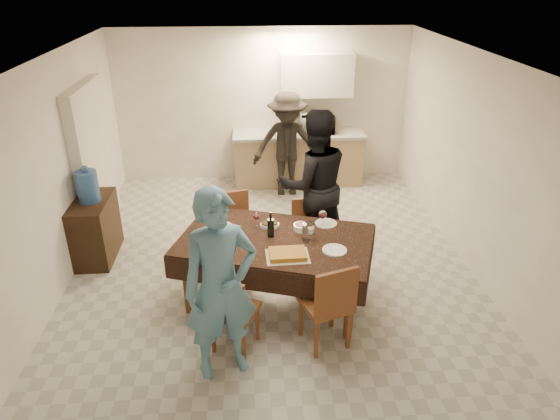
{
  "coord_description": "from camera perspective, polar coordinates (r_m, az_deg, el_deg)",
  "views": [
    {
      "loc": [
        -0.27,
        -5.49,
        3.5
      ],
      "look_at": [
        0.08,
        -0.3,
        0.93
      ],
      "focal_mm": 32.0,
      "sensor_mm": 36.0,
      "label": 1
    }
  ],
  "objects": [
    {
      "name": "floor",
      "position": [
        6.52,
        -0.89,
        -6.17
      ],
      "size": [
        5.0,
        6.0,
        0.02
      ],
      "primitive_type": "cube",
      "color": "beige",
      "rests_on": "ground"
    },
    {
      "name": "salad_bowl",
      "position": [
        5.61,
        2.44,
        -1.97
      ],
      "size": [
        0.17,
        0.17,
        0.07
      ],
      "primitive_type": "cylinder",
      "color": "white",
      "rests_on": "dining_table"
    },
    {
      "name": "dining_table",
      "position": [
        5.47,
        -0.51,
        -3.62
      ],
      "size": [
        2.34,
        1.77,
        0.81
      ],
      "rotation": [
        0.0,
        0.0,
        -0.31
      ],
      "color": "black",
      "rests_on": "floor"
    },
    {
      "name": "person_near",
      "position": [
        4.49,
        -6.79,
        -8.69
      ],
      "size": [
        0.79,
        0.63,
        1.87
      ],
      "primitive_type": "imported",
      "rotation": [
        0.0,
        0.0,
        0.31
      ],
      "color": "#5A91B3",
      "rests_on": "floor"
    },
    {
      "name": "chair_near_right",
      "position": [
        4.91,
        5.44,
        -10.1
      ],
      "size": [
        0.56,
        0.57,
        0.53
      ],
      "rotation": [
        0.0,
        0.0,
        0.33
      ],
      "color": "brown",
      "rests_on": "floor"
    },
    {
      "name": "ceiling",
      "position": [
        5.57,
        -1.08,
        17.02
      ],
      "size": [
        5.0,
        6.0,
        0.02
      ],
      "primitive_type": "cube",
      "color": "white",
      "rests_on": "wall_back"
    },
    {
      "name": "mushroom_dish",
      "position": [
        5.68,
        -1.18,
        -1.75
      ],
      "size": [
        0.2,
        0.2,
        0.04
      ],
      "primitive_type": "cylinder",
      "color": "white",
      "rests_on": "dining_table"
    },
    {
      "name": "chair_far_right",
      "position": [
        6.21,
        3.28,
        -2.43
      ],
      "size": [
        0.39,
        0.39,
        0.46
      ],
      "rotation": [
        0.0,
        0.0,
        3.14
      ],
      "color": "brown",
      "rests_on": "floor"
    },
    {
      "name": "wall_left",
      "position": [
        6.32,
        -24.29,
        3.53
      ],
      "size": [
        0.02,
        6.0,
        2.6
      ],
      "primitive_type": "cube",
      "color": "white",
      "rests_on": "floor"
    },
    {
      "name": "water_jug",
      "position": [
        6.66,
        -21.13,
        2.54
      ],
      "size": [
        0.27,
        0.27,
        0.4
      ],
      "primitive_type": "cylinder",
      "color": "#3A6ABB",
      "rests_on": "console"
    },
    {
      "name": "wall_right",
      "position": [
        6.53,
        21.58,
        4.74
      ],
      "size": [
        0.02,
        6.0,
        2.6
      ],
      "primitive_type": "cube",
      "color": "white",
      "rests_on": "floor"
    },
    {
      "name": "stub_partition",
      "position": [
        7.44,
        -20.52,
        5.39
      ],
      "size": [
        0.15,
        1.4,
        2.1
      ],
      "primitive_type": "cube",
      "color": "silver",
      "rests_on": "floor"
    },
    {
      "name": "wine_glass_c",
      "position": [
        5.66,
        -2.72,
        -1.04
      ],
      "size": [
        0.08,
        0.08,
        0.18
      ],
      "primitive_type": null,
      "color": "white",
      "rests_on": "dining_table"
    },
    {
      "name": "kitchen_worktop",
      "position": [
        8.62,
        2.12,
        8.65
      ],
      "size": [
        2.24,
        0.64,
        0.05
      ],
      "primitive_type": "cube",
      "color": "#9D9D99",
      "rests_on": "kitchen_base_cabinet"
    },
    {
      "name": "person_far",
      "position": [
        6.36,
        3.87,
        2.9
      ],
      "size": [
        1.06,
        0.88,
        1.96
      ],
      "primitive_type": "imported",
      "rotation": [
        0.0,
        0.0,
        3.3
      ],
      "color": "black",
      "rests_on": "floor"
    },
    {
      "name": "plate_near_left",
      "position": [
        5.19,
        -6.96,
        -5.04
      ],
      "size": [
        0.29,
        0.29,
        0.02
      ],
      "primitive_type": "cylinder",
      "color": "white",
      "rests_on": "dining_table"
    },
    {
      "name": "person_kitchen",
      "position": [
        8.18,
        0.81,
        7.49
      ],
      "size": [
        1.11,
        0.64,
        1.72
      ],
      "primitive_type": "imported",
      "color": "black",
      "rests_on": "floor"
    },
    {
      "name": "kitchen_base_cabinet",
      "position": [
        8.77,
        2.08,
        5.82
      ],
      "size": [
        2.2,
        0.6,
        0.86
      ],
      "primitive_type": "cube",
      "color": "#9E7C5F",
      "rests_on": "floor"
    },
    {
      "name": "wall_back",
      "position": [
        8.77,
        -2.03,
        11.79
      ],
      "size": [
        5.0,
        0.02,
        2.6
      ],
      "primitive_type": "cube",
      "color": "white",
      "rests_on": "floor"
    },
    {
      "name": "microwave",
      "position": [
        8.61,
        4.29,
        9.82
      ],
      "size": [
        0.56,
        0.38,
        0.31
      ],
      "primitive_type": "imported",
      "rotation": [
        0.0,
        0.0,
        3.14
      ],
      "color": "silver",
      "rests_on": "kitchen_worktop"
    },
    {
      "name": "savoury_tart",
      "position": [
        5.12,
        0.87,
        -5.08
      ],
      "size": [
        0.45,
        0.34,
        0.06
      ],
      "primitive_type": "cube",
      "rotation": [
        0.0,
        0.0,
        0.03
      ],
      "color": "gold",
      "rests_on": "dining_table"
    },
    {
      "name": "plate_near_right",
      "position": [
        5.25,
        6.26,
        -4.59
      ],
      "size": [
        0.26,
        0.26,
        0.02
      ],
      "primitive_type": "cylinder",
      "color": "white",
      "rests_on": "dining_table"
    },
    {
      "name": "console",
      "position": [
        6.91,
        -20.32,
        -2.05
      ],
      "size": [
        0.44,
        0.88,
        0.81
      ],
      "primitive_type": "cube",
      "color": "black",
      "rests_on": "floor"
    },
    {
      "name": "upper_cabinet",
      "position": [
        8.55,
        4.21,
        15.13
      ],
      "size": [
        1.2,
        0.34,
        0.7
      ],
      "primitive_type": "cube",
      "color": "silver",
      "rests_on": "wall_back"
    },
    {
      "name": "wine_glass_a",
      "position": [
        5.19,
        -6.43,
        -3.96
      ],
      "size": [
        0.08,
        0.08,
        0.18
      ],
      "primitive_type": null,
      "color": "white",
      "rests_on": "dining_table"
    },
    {
      "name": "water_pitcher",
      "position": [
        5.39,
        3.24,
        -2.51
      ],
      "size": [
        0.13,
        0.13,
        0.2
      ],
      "primitive_type": "cylinder",
      "color": "white",
      "rests_on": "dining_table"
    },
    {
      "name": "wall_front",
      "position": [
        3.33,
        1.85,
        -15.01
      ],
      "size": [
        5.0,
        0.02,
        2.6
      ],
      "primitive_type": "cube",
      "color": "white",
      "rests_on": "floor"
    },
    {
      "name": "plate_far_right",
      "position": [
        5.77,
        5.27,
        -1.54
      ],
      "size": [
        0.25,
        0.25,
        0.01
      ],
      "primitive_type": "cylinder",
      "color": "white",
      "rests_on": "dining_table"
    },
    {
      "name": "wine_glass_b",
      "position": [
        5.67,
        4.89,
        -0.95
      ],
      "size": [
        0.09,
        0.09,
        0.2
      ],
      "primitive_type": null,
      "color": "white",
      "rests_on": "dining_table"
    },
    {
      "name": "chair_far_left",
      "position": [
        6.13,
        -5.08,
        -2.16
      ],
      "size": [
        0.53,
        0.54,
        0.52
      ],
      "rotation": [
        0.0,
        0.0,
        3.39
      ],
      "color": "brown",
      "rests_on": "floor"
    },
    {
      "name": "plate_far_left",
      "position": [
        5.71,
        -6.71,
        -1.91
      ],
      "size": [
        0.26,
        0.26,
        0.02
      ],
      "primitive_type": "cylinder",
      "color": "white",
      "rests_on": "dining_table"
    },
    {
      "name": "wine_bottle",
      "position": [
        5.42,
        -1.07,
        -1.68
      ],
      "size": [
        0.07,
        0.07,
        0.3
      ],
      "primitive_type": null,
      "color": "black",
      "rests_on": "dining_table"
    },
    {
      "name": "chair_near_left",
      "position": [
        4.89,
        -5.26,
        -10.91
      ],
      "size": [
        0.54,
        0.56,
        0.49
      ],
      "rotation": [
        0.0,
        0.0,
        -0.44
      ],
      "color": "brown",
      "rests_on": "floor"
    }
  ]
}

